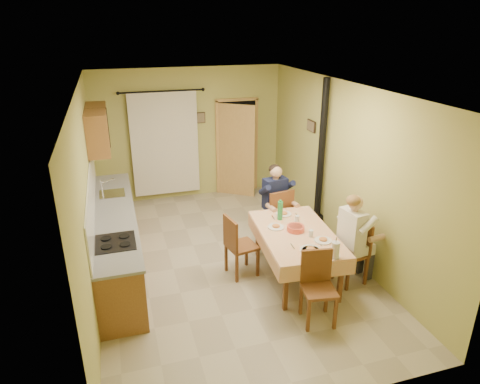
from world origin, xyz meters
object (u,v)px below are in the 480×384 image
object	(u,v)px
chair_near	(318,302)
chair_left	(241,257)
stove_flue	(319,179)
chair_far	(275,226)
man_far	(276,196)
chair_right	(351,264)
dining_table	(295,255)
man_right	(354,229)

from	to	relation	value
chair_near	chair_left	size ratio (longest dim) A/B	0.99
stove_flue	chair_far	bearing A→B (deg)	-167.22
chair_left	stove_flue	bearing A→B (deg)	108.84
chair_far	chair_near	bearing A→B (deg)	-105.29
chair_near	man_far	world-z (taller)	man_far
stove_flue	chair_near	bearing A→B (deg)	-116.12
chair_right	dining_table	bearing A→B (deg)	55.16
chair_near	man_far	xyz separation A→B (m)	(0.26, 2.20, 0.59)
man_right	dining_table	bearing A→B (deg)	54.62
chair_far	man_far	size ratio (longest dim) A/B	0.74
chair_right	chair_left	size ratio (longest dim) A/B	0.98
man_far	man_right	size ratio (longest dim) A/B	1.00
dining_table	chair_near	size ratio (longest dim) A/B	1.91
dining_table	chair_near	xyz separation A→B (m)	(-0.15, -1.05, -0.09)
chair_right	stove_flue	size ratio (longest dim) A/B	0.34
chair_right	man_right	world-z (taller)	man_right
chair_left	chair_far	bearing A→B (deg)	121.89
chair_near	stove_flue	bearing A→B (deg)	-106.96
stove_flue	dining_table	bearing A→B (deg)	-127.46
chair_far	man_far	xyz separation A→B (m)	(-0.00, 0.02, 0.59)
dining_table	stove_flue	bearing A→B (deg)	57.25
chair_far	man_far	world-z (taller)	man_far
dining_table	chair_near	bearing A→B (deg)	-93.16
chair_far	chair_right	distance (m)	1.62
chair_near	dining_table	bearing A→B (deg)	-88.70
man_far	man_right	distance (m)	1.64
chair_near	chair_left	bearing A→B (deg)	-56.27
chair_near	chair_left	world-z (taller)	chair_left
chair_right	man_right	distance (m)	0.59
chair_right	stove_flue	world-z (taller)	stove_flue
chair_far	man_right	world-z (taller)	man_right
dining_table	chair_near	world-z (taller)	chair_near
chair_right	man_far	xyz separation A→B (m)	(-0.62, 1.52, 0.59)
chair_left	man_far	size ratio (longest dim) A/B	0.71
dining_table	stove_flue	distance (m)	1.81
man_right	man_far	bearing A→B (deg)	13.20
man_far	stove_flue	distance (m)	0.94
chair_near	man_right	bearing A→B (deg)	-132.65
dining_table	chair_left	world-z (taller)	chair_left
dining_table	chair_left	distance (m)	0.83
chair_far	man_far	distance (m)	0.59
stove_flue	man_far	bearing A→B (deg)	-168.19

